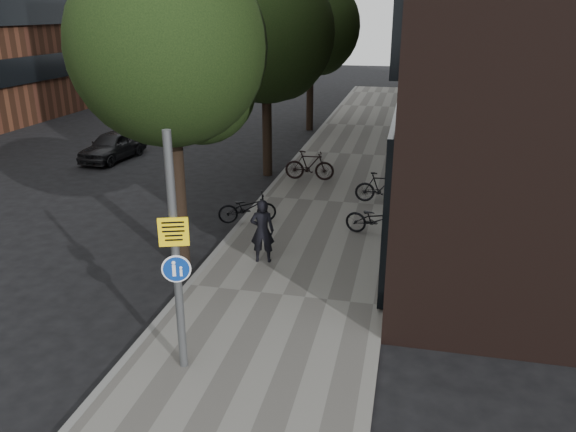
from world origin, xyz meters
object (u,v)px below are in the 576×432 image
(signpost, at_px, (176,255))
(pedestrian, at_px, (262,231))
(parked_car_near, at_px, (113,146))
(parked_bike_facade_near, at_px, (376,220))

(signpost, distance_m, pedestrian, 4.76)
(pedestrian, distance_m, parked_car_near, 12.73)
(parked_car_near, bearing_deg, pedestrian, -39.02)
(pedestrian, distance_m, parked_bike_facade_near, 3.56)
(parked_bike_facade_near, relative_size, parked_car_near, 0.50)
(pedestrian, height_order, parked_bike_facade_near, pedestrian)
(signpost, distance_m, parked_bike_facade_near, 7.68)
(parked_car_near, bearing_deg, signpost, -51.21)
(pedestrian, height_order, parked_car_near, pedestrian)
(parked_bike_facade_near, bearing_deg, parked_car_near, 73.41)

